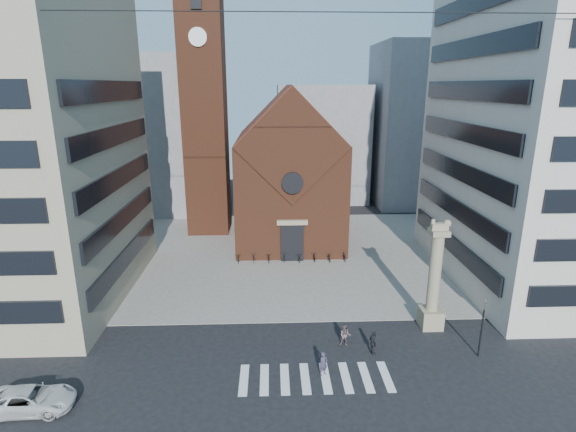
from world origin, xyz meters
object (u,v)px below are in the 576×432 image
at_px(lion_column, 434,286).
at_px(white_car, 30,400).
at_px(pedestrian_1, 345,336).
at_px(pedestrian_0, 323,364).
at_px(pedestrian_2, 373,343).
at_px(scooter_0, 239,257).
at_px(traffic_light, 482,326).

bearing_deg(lion_column, white_car, -162.42).
relative_size(white_car, pedestrian_1, 3.02).
xyz_separation_m(lion_column, pedestrian_0, (-8.92, -5.66, -2.65)).
distance_m(white_car, pedestrian_0, 17.34).
xyz_separation_m(pedestrian_1, pedestrian_2, (1.78, -1.11, 0.04)).
distance_m(white_car, scooter_0, 24.40).
bearing_deg(pedestrian_1, traffic_light, 1.42).
height_order(white_car, pedestrian_1, pedestrian_1).
xyz_separation_m(lion_column, scooter_0, (-15.66, 13.81, -2.92)).
height_order(pedestrian_0, scooter_0, pedestrian_0).
xyz_separation_m(traffic_light, scooter_0, (-17.65, 17.81, -1.75)).
relative_size(pedestrian_1, pedestrian_2, 0.95).
xyz_separation_m(white_car, pedestrian_2, (20.84, 4.78, 0.17)).
distance_m(traffic_light, white_car, 28.42).
xyz_separation_m(lion_column, pedestrian_1, (-7.00, -2.37, -2.64)).
relative_size(lion_column, scooter_0, 4.67).
bearing_deg(traffic_light, pedestrian_2, 175.88).
bearing_deg(traffic_light, pedestrian_0, -171.37).
bearing_deg(pedestrian_2, traffic_light, -107.46).
height_order(lion_column, pedestrian_1, lion_column).
relative_size(white_car, pedestrian_2, 2.88).
distance_m(lion_column, pedestrian_0, 10.89).
bearing_deg(pedestrian_0, pedestrian_1, 29.27).
bearing_deg(pedestrian_1, pedestrian_0, -108.57).
xyz_separation_m(pedestrian_0, pedestrian_2, (3.70, 2.18, 0.04)).
xyz_separation_m(traffic_light, pedestrian_2, (-7.21, 0.52, -1.44)).
distance_m(pedestrian_2, scooter_0, 20.20).
bearing_deg(white_car, lion_column, -74.80).
relative_size(pedestrian_1, scooter_0, 0.88).
height_order(pedestrian_0, pedestrian_1, pedestrian_1).
relative_size(lion_column, traffic_light, 2.02).
distance_m(lion_column, pedestrian_2, 6.80).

